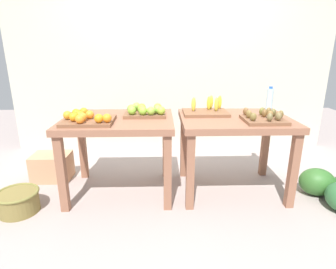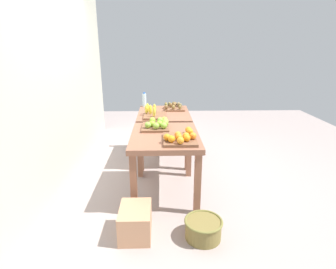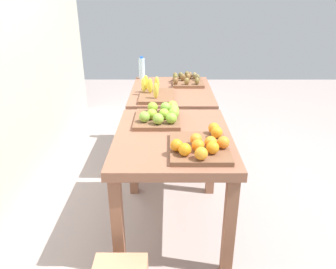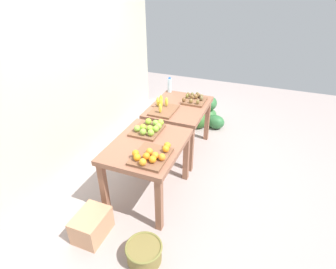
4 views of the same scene
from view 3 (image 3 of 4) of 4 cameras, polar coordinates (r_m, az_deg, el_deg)
The scene contains 9 objects.
ground_plane at distance 3.11m, azimuth 0.65°, elevation -8.87°, with size 8.00×8.00×0.00m, color #A0918D.
display_table_left at distance 2.30m, azimuth 0.86°, elevation -2.62°, with size 1.04×0.80×0.77m.
display_table_right at distance 3.34m, azimuth 0.62°, elevation 5.95°, with size 1.04×0.80×0.77m.
orange_bin at distance 2.02m, azimuth 5.80°, elevation -1.84°, with size 0.47×0.39×0.11m.
apple_bin at distance 2.47m, azimuth -1.33°, elevation 3.33°, with size 0.41×0.35×0.11m.
banana_crate at distance 3.06m, azimuth -2.22°, elevation 7.19°, with size 0.44×0.32×0.17m.
kiwi_bin at distance 3.52m, azimuth 3.33°, elevation 9.36°, with size 0.36×0.33×0.10m.
water_bottle at distance 3.73m, azimuth -4.57°, elevation 11.42°, with size 0.07×0.07×0.25m.
watermelon_pile at distance 4.42m, azimuth 3.66°, elevation 3.96°, with size 0.65×0.62×0.51m.
Camera 3 is at (-2.62, 0.03, 1.68)m, focal length 35.05 mm.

